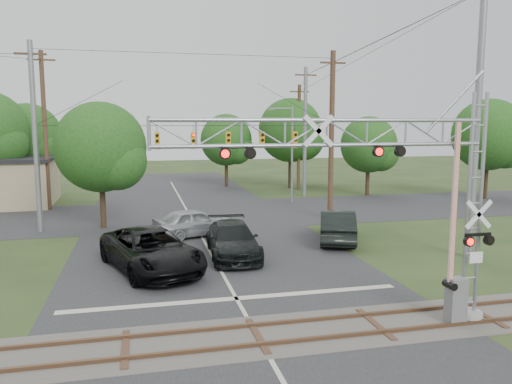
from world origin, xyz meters
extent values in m
plane|color=#233B1B|center=(0.00, 0.00, 0.00)|extent=(160.00, 160.00, 0.00)
cube|color=#262628|center=(0.00, 10.00, 0.01)|extent=(14.00, 90.00, 0.02)
cube|color=#262628|center=(0.00, 24.00, 0.01)|extent=(90.00, 12.00, 0.02)
cube|color=#4B4641|center=(0.00, 2.00, 0.02)|extent=(90.00, 3.20, 0.05)
cube|color=brown|center=(0.00, 1.28, 0.09)|extent=(90.00, 0.12, 0.14)
cube|color=brown|center=(0.00, 2.72, 0.09)|extent=(90.00, 0.12, 0.14)
cylinder|color=gray|center=(7.25, 1.70, 0.16)|extent=(0.95, 0.95, 0.32)
cube|color=silver|center=(7.20, 1.38, 2.27)|extent=(0.48, 0.03, 0.37)
cube|color=slate|center=(6.62, 1.49, 0.79)|extent=(0.58, 0.48, 1.59)
cube|color=red|center=(6.35, 1.49, 4.02)|extent=(0.15, 0.10, 5.29)
cylinder|color=gray|center=(-9.50, 20.00, 5.75)|extent=(0.32, 0.32, 11.50)
cylinder|color=#3E281C|center=(9.50, 20.00, 5.75)|extent=(0.36, 0.36, 11.50)
cylinder|color=black|center=(0.00, 20.00, 6.49)|extent=(19.00, 0.03, 0.03)
cube|color=#E6A110|center=(-6.86, 20.00, 5.54)|extent=(0.30, 0.30, 1.10)
cube|color=#E6A110|center=(-4.57, 20.00, 5.54)|extent=(0.30, 0.30, 1.10)
cube|color=#E6A110|center=(-2.29, 20.00, 5.54)|extent=(0.30, 0.30, 1.10)
cube|color=#E6A110|center=(0.00, 20.00, 5.54)|extent=(0.30, 0.30, 1.10)
cube|color=#E6A110|center=(2.29, 20.00, 5.54)|extent=(0.30, 0.30, 1.10)
cube|color=#E6A110|center=(4.57, 20.00, 5.54)|extent=(0.30, 0.30, 1.10)
cube|color=#E6A110|center=(6.86, 20.00, 5.54)|extent=(0.30, 0.30, 1.10)
imported|color=black|center=(-3.04, 10.07, 0.95)|extent=(5.14, 7.45, 1.89)
imported|color=black|center=(1.00, 11.61, 0.84)|extent=(2.65, 5.92, 1.69)
imported|color=#989C9F|center=(-0.37, 16.62, 0.84)|extent=(5.30, 3.41, 1.68)
imported|color=black|center=(7.35, 13.46, 0.90)|extent=(3.69, 5.77, 1.79)
cylinder|color=gray|center=(8.91, 27.18, 4.02)|extent=(0.18, 0.18, 8.04)
cylinder|color=gray|center=(8.01, 27.18, 7.86)|extent=(1.79, 0.11, 0.11)
cube|color=slate|center=(7.12, 27.18, 7.82)|extent=(0.54, 0.22, 0.13)
cylinder|color=#3E281C|center=(-10.33, 28.30, 6.02)|extent=(0.34, 0.34, 12.04)
cube|color=#3E281C|center=(-10.33, 28.30, 11.34)|extent=(2.00, 0.12, 0.12)
cylinder|color=gray|center=(11.24, 30.78, 5.82)|extent=(0.34, 0.34, 11.63)
cube|color=#3E281C|center=(11.24, 30.78, 10.93)|extent=(2.00, 0.12, 0.12)
cylinder|color=gray|center=(12.42, 8.70, 6.74)|extent=(0.34, 0.34, 13.49)
cylinder|color=#3E281C|center=(12.21, 35.51, 5.24)|extent=(0.34, 0.34, 10.47)
cube|color=#3E281C|center=(12.21, 35.51, 9.77)|extent=(2.00, 0.12, 0.12)
cylinder|color=#332517|center=(-13.13, 35.98, 1.94)|extent=(0.36, 0.36, 3.88)
sphere|color=#1D4914|center=(-13.13, 35.98, 5.46)|extent=(5.99, 5.99, 5.99)
cylinder|color=#332517|center=(-5.78, 20.29, 1.83)|extent=(0.36, 0.36, 3.66)
sphere|color=#1D4914|center=(-5.78, 20.29, 5.16)|extent=(5.66, 5.66, 5.66)
cylinder|color=#332517|center=(5.51, 39.59, 1.75)|extent=(0.36, 0.36, 3.51)
sphere|color=#1D4914|center=(5.51, 39.59, 4.95)|extent=(5.42, 5.42, 5.42)
cylinder|color=#332517|center=(11.75, 36.95, 2.12)|extent=(0.36, 0.36, 4.23)
sphere|color=#1D4914|center=(11.75, 36.95, 5.97)|extent=(6.54, 6.54, 6.54)
cylinder|color=#332517|center=(17.15, 30.03, 1.68)|extent=(0.36, 0.36, 3.35)
sphere|color=#1D4914|center=(17.15, 30.03, 4.72)|extent=(5.18, 5.18, 5.18)
cylinder|color=#332517|center=(26.29, 25.53, 2.01)|extent=(0.36, 0.36, 4.03)
sphere|color=#1D4914|center=(26.29, 25.53, 5.68)|extent=(6.23, 6.23, 6.23)
camera|label=1|loc=(-3.42, -12.40, 6.60)|focal=35.00mm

